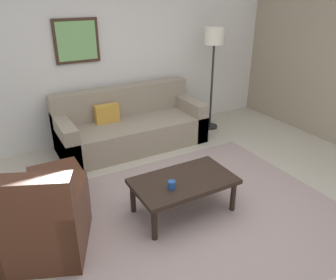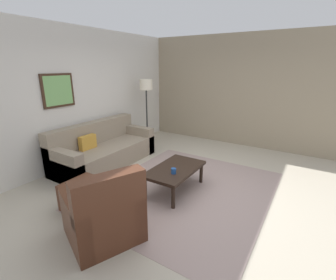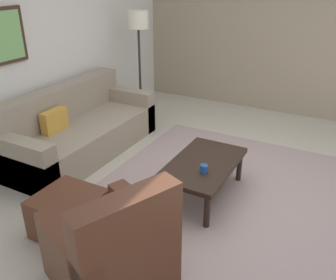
# 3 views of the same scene
# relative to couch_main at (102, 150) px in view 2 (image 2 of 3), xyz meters

# --- Properties ---
(ground_plane) EXTENTS (8.00, 8.00, 0.00)m
(ground_plane) POSITION_rel_couch_main_xyz_m (-0.09, -2.08, -0.30)
(ground_plane) COLOR #B2A893
(rear_partition) EXTENTS (6.00, 0.12, 2.80)m
(rear_partition) POSITION_rel_couch_main_xyz_m (-0.09, 0.52, 1.10)
(rear_partition) COLOR silver
(rear_partition) RESTS_ON ground_plane
(stone_feature_panel) EXTENTS (0.12, 5.20, 2.80)m
(stone_feature_panel) POSITION_rel_couch_main_xyz_m (2.91, -2.08, 1.10)
(stone_feature_panel) COLOR gray
(stone_feature_panel) RESTS_ON ground_plane
(area_rug) EXTENTS (3.13, 2.65, 0.01)m
(area_rug) POSITION_rel_couch_main_xyz_m (-0.09, -2.08, -0.29)
(area_rug) COLOR gray
(area_rug) RESTS_ON ground_plane
(couch_main) EXTENTS (2.24, 0.94, 0.88)m
(couch_main) POSITION_rel_couch_main_xyz_m (0.00, 0.00, 0.00)
(couch_main) COLOR gray
(couch_main) RESTS_ON ground_plane
(armchair_leather) EXTENTS (1.05, 1.05, 0.95)m
(armchair_leather) POSITION_rel_couch_main_xyz_m (-1.68, -1.84, 0.01)
(armchair_leather) COLOR #4C2819
(armchair_leather) RESTS_ON ground_plane
(ottoman) EXTENTS (0.56, 0.56, 0.40)m
(ottoman) POSITION_rel_couch_main_xyz_m (-1.35, -1.08, -0.10)
(ottoman) COLOR #4C2819
(ottoman) RESTS_ON ground_plane
(coffee_table) EXTENTS (1.10, 0.64, 0.41)m
(coffee_table) POSITION_rel_couch_main_xyz_m (-0.19, -1.93, 0.06)
(coffee_table) COLOR black
(coffee_table) RESTS_ON ground_plane
(cup) EXTENTS (0.08, 0.08, 0.09)m
(cup) POSITION_rel_couch_main_xyz_m (-0.39, -2.02, 0.16)
(cup) COLOR #1E478C
(cup) RESTS_ON coffee_table
(lamp_standing) EXTENTS (0.32, 0.32, 1.71)m
(lamp_standing) POSITION_rel_couch_main_xyz_m (1.52, -0.07, 1.11)
(lamp_standing) COLOR black
(lamp_standing) RESTS_ON ground_plane
(framed_artwork) EXTENTS (0.65, 0.04, 0.63)m
(framed_artwork) POSITION_rel_couch_main_xyz_m (-0.57, 0.43, 1.29)
(framed_artwork) COLOR #382316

